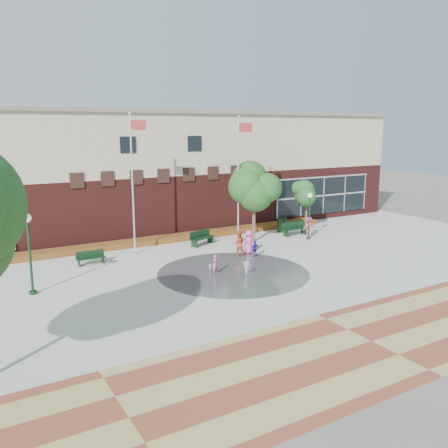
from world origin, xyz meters
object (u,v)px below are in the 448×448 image
flagpole_left (133,177)px  bench_left (91,260)px  trash_can (282,225)px  child_splash (215,265)px  flagpole_right (239,173)px

flagpole_left → bench_left: 5.69m
trash_can → child_splash: trash_can is taller
flagpole_right → trash_can: size_ratio=7.35×
flagpole_left → bench_left: size_ratio=5.30×
child_splash → flagpole_right: bearing=-154.0°
flagpole_left → trash_can: size_ratio=7.45×
flagpole_left → trash_can: bearing=12.2°
flagpole_left → bench_left: (-3.12, -0.98, -4.66)m
trash_can → child_splash: size_ratio=1.08×
flagpole_left → flagpole_right: flagpole_left is taller
flagpole_right → bench_left: (-10.39, -0.24, -4.61)m
bench_left → child_splash: size_ratio=1.51×
flagpole_left → trash_can: (11.94, 0.45, -4.32)m
flagpole_right → child_splash: flagpole_right is taller
trash_can → child_splash: 11.77m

